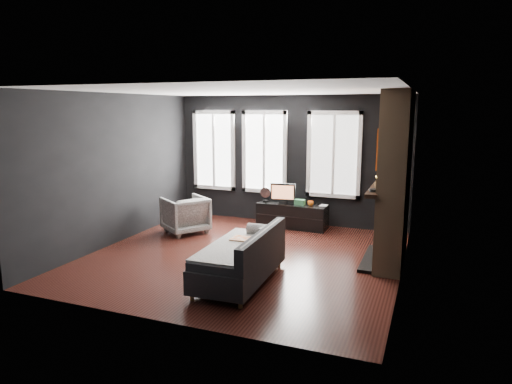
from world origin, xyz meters
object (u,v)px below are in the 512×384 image
at_px(sofa, 240,255).
at_px(media_console, 292,216).
at_px(mug, 310,203).
at_px(monitor, 283,192).
at_px(armchair, 185,213).
at_px(mantel_vase, 382,176).
at_px(book, 320,201).

xyz_separation_m(sofa, media_console, (-0.17, 3.13, -0.14)).
relative_size(media_console, mug, 11.81).
bearing_deg(mug, sofa, -93.96).
bearing_deg(mug, media_console, 176.62).
bearing_deg(monitor, mug, -8.66).
height_order(sofa, armchair, armchair).
distance_m(sofa, monitor, 3.16).
xyz_separation_m(armchair, monitor, (1.66, 1.13, 0.33)).
xyz_separation_m(media_console, mantel_vase, (1.85, -1.05, 1.08)).
bearing_deg(sofa, mug, 84.67).
bearing_deg(media_console, mantel_vase, -27.32).
height_order(media_console, monitor, monitor).
relative_size(monitor, mug, 4.31).
relative_size(mug, mantel_vase, 0.61).
distance_m(mug, mantel_vase, 1.95).
relative_size(media_console, book, 7.24).
bearing_deg(media_console, monitor, -174.91).
bearing_deg(book, monitor, -175.34).
bearing_deg(monitor, sofa, -90.55).
distance_m(armchair, mantel_vase, 3.83).
bearing_deg(sofa, book, 81.51).
bearing_deg(book, media_console, -174.68).
height_order(sofa, monitor, monitor).
xyz_separation_m(media_console, book, (0.57, 0.05, 0.35)).
bearing_deg(mantel_vase, book, 139.27).
distance_m(sofa, armchair, 2.85).
height_order(armchair, book, armchair).
bearing_deg(armchair, sofa, 80.71).
height_order(sofa, mantel_vase, mantel_vase).
distance_m(monitor, mug, 0.62).
height_order(sofa, media_console, sofa).
height_order(mug, mantel_vase, mantel_vase).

